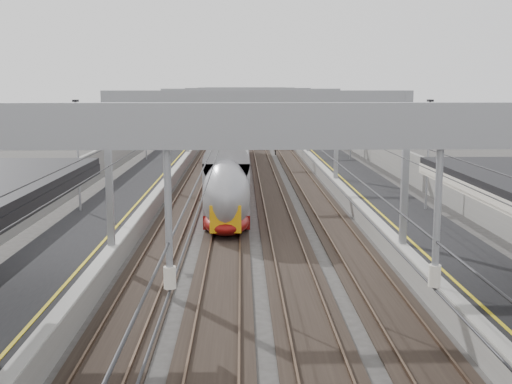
{
  "coord_description": "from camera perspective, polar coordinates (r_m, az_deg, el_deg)",
  "views": [
    {
      "loc": [
        -0.69,
        -4.97,
        7.77
      ],
      "look_at": [
        0.0,
        25.23,
        2.78
      ],
      "focal_mm": 45.0,
      "sensor_mm": 36.0,
      "label": 1
    }
  ],
  "objects": [
    {
      "name": "platform_left",
      "position": [
        51.03,
        -9.53,
        1.06
      ],
      "size": [
        4.0,
        120.0,
        1.0
      ],
      "primitive_type": "cube",
      "color": "black",
      "rests_on": "ground"
    },
    {
      "name": "platform_right",
      "position": [
        51.24,
        8.47,
        1.13
      ],
      "size": [
        4.0,
        120.0,
        1.0
      ],
      "primitive_type": "cube",
      "color": "black",
      "rests_on": "ground"
    },
    {
      "name": "tracks",
      "position": [
        50.57,
        -0.51,
        0.6
      ],
      "size": [
        11.4,
        140.0,
        0.2
      ],
      "color": "black",
      "rests_on": "ground"
    },
    {
      "name": "overhead_line",
      "position": [
        56.62,
        -0.61,
        7.74
      ],
      "size": [
        13.0,
        140.0,
        6.6
      ],
      "color": "gray",
      "rests_on": "platform_left"
    },
    {
      "name": "overbridge",
      "position": [
        105.0,
        -0.94,
        8.05
      ],
      "size": [
        22.0,
        2.2,
        6.9
      ],
      "color": "gray",
      "rests_on": "ground"
    },
    {
      "name": "wall_left",
      "position": [
        51.44,
        -13.1,
        2.25
      ],
      "size": [
        0.3,
        120.0,
        3.2
      ],
      "primitive_type": "cube",
      "color": "gray",
      "rests_on": "ground"
    },
    {
      "name": "wall_right",
      "position": [
        51.74,
        12.0,
        2.33
      ],
      "size": [
        0.3,
        120.0,
        3.2
      ],
      "primitive_type": "cube",
      "color": "gray",
      "rests_on": "ground"
    },
    {
      "name": "train",
      "position": [
        52.88,
        -2.18,
        3.07
      ],
      "size": [
        2.51,
        45.75,
        3.98
      ],
      "color": "maroon",
      "rests_on": "ground"
    },
    {
      "name": "signal_green",
      "position": [
        80.07,
        -4.55,
        5.52
      ],
      "size": [
        0.32,
        0.32,
        3.48
      ],
      "color": "black",
      "rests_on": "ground"
    },
    {
      "name": "signal_red_near",
      "position": [
        73.26,
        1.75,
        5.19
      ],
      "size": [
        0.32,
        0.32,
        3.48
      ],
      "color": "black",
      "rests_on": "ground"
    },
    {
      "name": "signal_red_far",
      "position": [
        78.46,
        3.16,
        5.46
      ],
      "size": [
        0.32,
        0.32,
        3.48
      ],
      "color": "black",
      "rests_on": "ground"
    }
  ]
}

